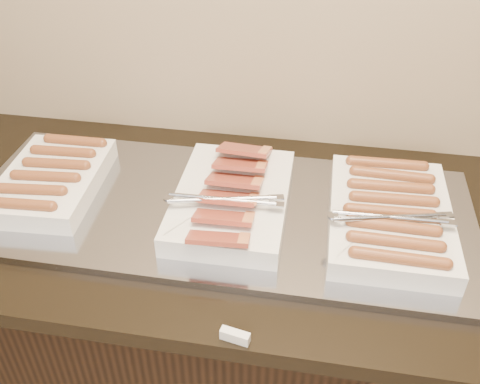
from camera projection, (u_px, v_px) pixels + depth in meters
name	position (u px, v px, depth m)	size (l,w,h in m)	color
counter	(226.00, 333.00, 1.55)	(2.06, 0.76, 0.90)	black
warming_tray	(218.00, 210.00, 1.28)	(1.20, 0.50, 0.02)	#9496A1
dish_left	(52.00, 179.00, 1.31)	(0.24, 0.35, 0.07)	silver
dish_center	(231.00, 198.00, 1.25)	(0.27, 0.41, 0.09)	silver
dish_right	(390.00, 215.00, 1.20)	(0.28, 0.40, 0.08)	silver
label_holder	(235.00, 336.00, 0.98)	(0.06, 0.02, 0.02)	silver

